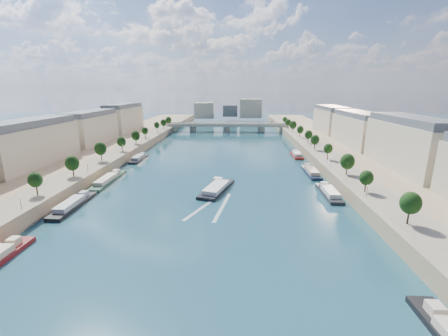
# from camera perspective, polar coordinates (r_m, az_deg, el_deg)

# --- Properties ---
(ground) EXTENTS (700.00, 700.00, 0.00)m
(ground) POSITION_cam_1_polar(r_m,az_deg,el_deg) (154.08, -1.31, 0.13)
(ground) COLOR #0C3135
(ground) RESTS_ON ground
(quay_left) EXTENTS (44.00, 520.00, 5.00)m
(quay_left) POSITION_cam_1_polar(r_m,az_deg,el_deg) (174.01, -25.70, 1.21)
(quay_left) COLOR #9E8460
(quay_left) RESTS_ON ground
(quay_right) EXTENTS (44.00, 520.00, 5.00)m
(quay_right) POSITION_cam_1_polar(r_m,az_deg,el_deg) (164.89, 24.51, 0.65)
(quay_right) COLOR #9E8460
(quay_right) RESTS_ON ground
(pave_left) EXTENTS (14.00, 520.00, 0.10)m
(pave_left) POSITION_cam_1_polar(r_m,az_deg,el_deg) (166.85, -21.25, 2.04)
(pave_left) COLOR gray
(pave_left) RESTS_ON quay_left
(pave_right) EXTENTS (14.00, 520.00, 0.10)m
(pave_right) POSITION_cam_1_polar(r_m,az_deg,el_deg) (159.36, 19.59, 1.63)
(pave_right) COLOR gray
(pave_right) RESTS_ON quay_right
(trees_left) EXTENTS (4.80, 268.80, 8.26)m
(trees_left) POSITION_cam_1_polar(r_m,az_deg,el_deg) (166.82, -20.53, 4.02)
(trees_left) COLOR #382B1E
(trees_left) RESTS_ON ground
(trees_right) EXTENTS (4.80, 268.80, 8.26)m
(trees_right) POSITION_cam_1_polar(r_m,az_deg,el_deg) (167.16, 18.14, 4.24)
(trees_right) COLOR #382B1E
(trees_right) RESTS_ON ground
(lamps_left) EXTENTS (0.36, 200.36, 4.28)m
(lamps_left) POSITION_cam_1_polar(r_m,az_deg,el_deg) (155.56, -21.29, 2.20)
(lamps_left) COLOR black
(lamps_left) RESTS_ON ground
(lamps_right) EXTENTS (0.36, 200.36, 4.28)m
(lamps_right) POSITION_cam_1_polar(r_m,az_deg,el_deg) (162.26, 17.66, 3.01)
(lamps_right) COLOR black
(lamps_right) RESTS_ON ground
(buildings_left) EXTENTS (16.00, 226.00, 23.20)m
(buildings_left) POSITION_cam_1_polar(r_m,az_deg,el_deg) (188.35, -27.98, 6.22)
(buildings_left) COLOR #BDB291
(buildings_left) RESTS_ON ground
(buildings_right) EXTENTS (16.00, 226.00, 23.20)m
(buildings_right) POSITION_cam_1_polar(r_m,az_deg,el_deg) (178.40, 27.51, 5.88)
(buildings_right) COLOR #BDB291
(buildings_right) RESTS_ON ground
(skyline) EXTENTS (79.00, 42.00, 22.00)m
(skyline) POSITION_cam_1_polar(r_m,az_deg,el_deg) (369.01, 1.63, 11.09)
(skyline) COLOR #BDB291
(skyline) RESTS_ON ground
(bridge) EXTENTS (112.00, 12.00, 8.15)m
(bridge) POSITION_cam_1_polar(r_m,az_deg,el_deg) (281.73, 0.58, 7.95)
(bridge) COLOR #C1B79E
(bridge) RESTS_ON ground
(tour_barge) EXTENTS (13.69, 25.96, 3.58)m
(tour_barge) POSITION_cam_1_polar(r_m,az_deg,el_deg) (119.15, -1.40, -3.90)
(tour_barge) COLOR black
(tour_barge) RESTS_ON ground
(wake) EXTENTS (14.60, 25.87, 0.04)m
(wake) POSITION_cam_1_polar(r_m,az_deg,el_deg) (103.89, -2.07, -7.32)
(wake) COLOR silver
(wake) RESTS_ON ground
(moored_barges_left) EXTENTS (5.00, 161.67, 3.60)m
(moored_barges_left) POSITION_cam_1_polar(r_m,az_deg,el_deg) (114.31, -27.08, -6.47)
(moored_barges_left) COLOR #182336
(moored_barges_left) RESTS_ON ground
(moored_barges_right) EXTENTS (5.00, 157.62, 3.60)m
(moored_barges_right) POSITION_cam_1_polar(r_m,az_deg,el_deg) (125.04, 18.82, -3.83)
(moored_barges_right) COLOR black
(moored_barges_right) RESTS_ON ground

